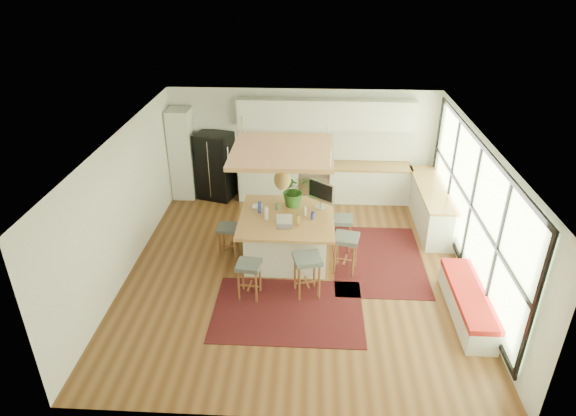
# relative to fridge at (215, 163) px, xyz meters

# --- Properties ---
(floor) EXTENTS (7.00, 7.00, 0.00)m
(floor) POSITION_rel_fridge_xyz_m (2.15, -3.16, -0.93)
(floor) COLOR brown
(floor) RESTS_ON ground
(ceiling) EXTENTS (7.00, 7.00, 0.00)m
(ceiling) POSITION_rel_fridge_xyz_m (2.15, -3.16, 1.78)
(ceiling) COLOR white
(ceiling) RESTS_ON ground
(wall_back) EXTENTS (6.50, 0.00, 6.50)m
(wall_back) POSITION_rel_fridge_xyz_m (2.15, 0.34, 0.42)
(wall_back) COLOR white
(wall_back) RESTS_ON ground
(wall_front) EXTENTS (6.50, 0.00, 6.50)m
(wall_front) POSITION_rel_fridge_xyz_m (2.15, -6.66, 0.42)
(wall_front) COLOR white
(wall_front) RESTS_ON ground
(wall_left) EXTENTS (0.00, 7.00, 7.00)m
(wall_left) POSITION_rel_fridge_xyz_m (-1.10, -3.16, 0.42)
(wall_left) COLOR white
(wall_left) RESTS_ON ground
(wall_right) EXTENTS (0.00, 7.00, 7.00)m
(wall_right) POSITION_rel_fridge_xyz_m (5.40, -3.16, 0.42)
(wall_right) COLOR white
(wall_right) RESTS_ON ground
(window_wall) EXTENTS (0.10, 6.20, 2.60)m
(window_wall) POSITION_rel_fridge_xyz_m (5.37, -3.16, 0.47)
(window_wall) COLOR black
(window_wall) RESTS_ON wall_right
(pantry) EXTENTS (0.55, 0.60, 2.25)m
(pantry) POSITION_rel_fridge_xyz_m (-0.80, 0.02, 0.20)
(pantry) COLOR silver
(pantry) RESTS_ON floor
(back_counter_base) EXTENTS (4.20, 0.60, 0.88)m
(back_counter_base) POSITION_rel_fridge_xyz_m (2.70, 0.02, -0.49)
(back_counter_base) COLOR silver
(back_counter_base) RESTS_ON floor
(back_counter_top) EXTENTS (4.24, 0.64, 0.05)m
(back_counter_top) POSITION_rel_fridge_xyz_m (2.70, 0.02, -0.03)
(back_counter_top) COLOR #A6713A
(back_counter_top) RESTS_ON back_counter_base
(backsplash) EXTENTS (4.20, 0.02, 0.80)m
(backsplash) POSITION_rel_fridge_xyz_m (2.70, 0.32, 0.43)
(backsplash) COLOR white
(backsplash) RESTS_ON wall_back
(upper_cabinets) EXTENTS (4.20, 0.34, 0.70)m
(upper_cabinets) POSITION_rel_fridge_xyz_m (2.70, 0.16, 1.22)
(upper_cabinets) COLOR silver
(upper_cabinets) RESTS_ON wall_back
(range) EXTENTS (0.76, 0.62, 1.00)m
(range) POSITION_rel_fridge_xyz_m (2.45, 0.02, -0.43)
(range) COLOR #A5A5AA
(range) RESTS_ON floor
(right_counter_base) EXTENTS (0.60, 2.50, 0.88)m
(right_counter_base) POSITION_rel_fridge_xyz_m (5.08, -1.16, -0.49)
(right_counter_base) COLOR silver
(right_counter_base) RESTS_ON floor
(right_counter_top) EXTENTS (0.64, 2.54, 0.05)m
(right_counter_top) POSITION_rel_fridge_xyz_m (5.08, -1.16, -0.03)
(right_counter_top) COLOR #A6713A
(right_counter_top) RESTS_ON right_counter_base
(window_bench) EXTENTS (0.52, 2.00, 0.50)m
(window_bench) POSITION_rel_fridge_xyz_m (5.10, -4.36, -0.68)
(window_bench) COLOR silver
(window_bench) RESTS_ON floor
(ceiling_panel) EXTENTS (1.86, 1.86, 0.80)m
(ceiling_panel) POSITION_rel_fridge_xyz_m (1.85, -2.76, 1.12)
(ceiling_panel) COLOR #A6713A
(ceiling_panel) RESTS_ON ceiling
(rug_near) EXTENTS (2.60, 1.80, 0.01)m
(rug_near) POSITION_rel_fridge_xyz_m (2.04, -4.42, -0.92)
(rug_near) COLOR black
(rug_near) RESTS_ON floor
(rug_right) EXTENTS (1.80, 2.60, 0.01)m
(rug_right) POSITION_rel_fridge_xyz_m (3.77, -2.71, -0.92)
(rug_right) COLOR black
(rug_right) RESTS_ON floor
(fridge) EXTENTS (0.98, 0.86, 1.67)m
(fridge) POSITION_rel_fridge_xyz_m (0.00, 0.00, 0.00)
(fridge) COLOR black
(fridge) RESTS_ON floor
(island) EXTENTS (1.85, 1.85, 0.93)m
(island) POSITION_rel_fridge_xyz_m (1.92, -2.68, -0.46)
(island) COLOR #A6713A
(island) RESTS_ON floor
(stool_near_left) EXTENTS (0.46, 0.46, 0.71)m
(stool_near_left) POSITION_rel_fridge_xyz_m (1.33, -4.04, -0.57)
(stool_near_left) COLOR #474E4F
(stool_near_left) RESTS_ON floor
(stool_near_right) EXTENTS (0.57, 0.57, 0.80)m
(stool_near_right) POSITION_rel_fridge_xyz_m (2.35, -3.91, -0.57)
(stool_near_right) COLOR #474E4F
(stool_near_right) RESTS_ON floor
(stool_right_front) EXTENTS (0.55, 0.55, 0.78)m
(stool_right_front) POSITION_rel_fridge_xyz_m (3.08, -3.14, -0.57)
(stool_right_front) COLOR #474E4F
(stool_right_front) RESTS_ON floor
(stool_right_back) EXTENTS (0.45, 0.45, 0.73)m
(stool_right_back) POSITION_rel_fridge_xyz_m (3.04, -2.32, -0.57)
(stool_right_back) COLOR #474E4F
(stool_right_back) RESTS_ON floor
(stool_left_side) EXTENTS (0.43, 0.43, 0.67)m
(stool_left_side) POSITION_rel_fridge_xyz_m (0.74, -2.69, -0.57)
(stool_left_side) COLOR #474E4F
(stool_left_side) RESTS_ON floor
(laptop) EXTENTS (0.32, 0.34, 0.23)m
(laptop) POSITION_rel_fridge_xyz_m (1.90, -3.11, 0.12)
(laptop) COLOR #A5A5AA
(laptop) RESTS_ON island
(monitor) EXTENTS (0.64, 0.57, 0.59)m
(monitor) POSITION_rel_fridge_xyz_m (2.59, -2.29, 0.26)
(monitor) COLOR #A5A5AA
(monitor) RESTS_ON island
(microwave) EXTENTS (0.60, 0.35, 0.40)m
(microwave) POSITION_rel_fridge_xyz_m (1.00, -0.01, 0.20)
(microwave) COLOR #A5A5AA
(microwave) RESTS_ON back_counter_top
(island_plant) EXTENTS (0.85, 0.88, 0.54)m
(island_plant) POSITION_rel_fridge_xyz_m (2.04, -2.20, 0.28)
(island_plant) COLOR #1E4C19
(island_plant) RESTS_ON island
(island_bowl) EXTENTS (0.23, 0.23, 0.05)m
(island_bowl) POSITION_rel_fridge_xyz_m (1.31, -2.37, 0.03)
(island_bowl) COLOR beige
(island_bowl) RESTS_ON island
(island_bottle_0) EXTENTS (0.07, 0.07, 0.19)m
(island_bottle_0) POSITION_rel_fridge_xyz_m (1.37, -2.58, 0.10)
(island_bottle_0) COLOR #2C3AB1
(island_bottle_0) RESTS_ON island
(island_bottle_1) EXTENTS (0.07, 0.07, 0.19)m
(island_bottle_1) POSITION_rel_fridge_xyz_m (1.52, -2.83, 0.10)
(island_bottle_1) COLOR silver
(island_bottle_1) RESTS_ON island
(island_bottle_2) EXTENTS (0.07, 0.07, 0.19)m
(island_bottle_2) POSITION_rel_fridge_xyz_m (2.17, -2.98, 0.10)
(island_bottle_2) COLOR #AE773A
(island_bottle_2) RESTS_ON island
(island_bottle_3) EXTENTS (0.07, 0.07, 0.19)m
(island_bottle_3) POSITION_rel_fridge_xyz_m (2.27, -2.63, 0.10)
(island_bottle_3) COLOR beige
(island_bottle_3) RESTS_ON island
(island_bottle_4) EXTENTS (0.07, 0.07, 0.19)m
(island_bottle_4) POSITION_rel_fridge_xyz_m (1.72, -2.43, 0.10)
(island_bottle_4) COLOR #5E8650
(island_bottle_4) RESTS_ON island
(island_bottle_5) EXTENTS (0.07, 0.07, 0.19)m
(island_bottle_5) POSITION_rel_fridge_xyz_m (2.42, -2.78, 0.10)
(island_bottle_5) COLOR #2C3AB1
(island_bottle_5) RESTS_ON island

